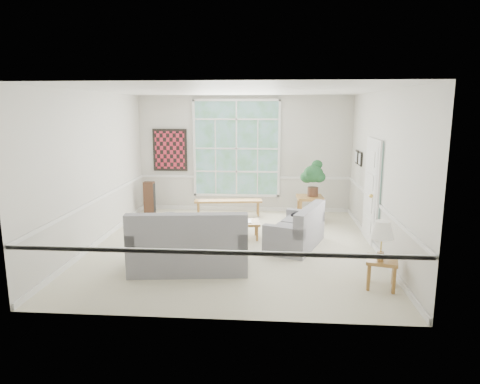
# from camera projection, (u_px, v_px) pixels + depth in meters

# --- Properties ---
(floor) EXTENTS (5.50, 6.00, 0.01)m
(floor) POSITION_uv_depth(u_px,v_px,m) (234.00, 246.00, 8.47)
(floor) COLOR beige
(floor) RESTS_ON ground
(ceiling) EXTENTS (5.50, 6.00, 0.02)m
(ceiling) POSITION_uv_depth(u_px,v_px,m) (234.00, 91.00, 7.89)
(ceiling) COLOR white
(ceiling) RESTS_ON ground
(wall_back) EXTENTS (5.50, 0.02, 3.00)m
(wall_back) POSITION_uv_depth(u_px,v_px,m) (244.00, 154.00, 11.11)
(wall_back) COLOR silver
(wall_back) RESTS_ON ground
(wall_front) EXTENTS (5.50, 0.02, 3.00)m
(wall_front) POSITION_uv_depth(u_px,v_px,m) (212.00, 206.00, 5.24)
(wall_front) COLOR silver
(wall_front) RESTS_ON ground
(wall_left) EXTENTS (0.02, 6.00, 3.00)m
(wall_left) POSITION_uv_depth(u_px,v_px,m) (95.00, 169.00, 8.38)
(wall_left) COLOR silver
(wall_left) RESTS_ON ground
(wall_right) EXTENTS (0.02, 6.00, 3.00)m
(wall_right) POSITION_uv_depth(u_px,v_px,m) (381.00, 173.00, 7.97)
(wall_right) COLOR silver
(wall_right) RESTS_ON ground
(window_back) EXTENTS (2.30, 0.08, 2.40)m
(window_back) POSITION_uv_depth(u_px,v_px,m) (236.00, 149.00, 11.06)
(window_back) COLOR white
(window_back) RESTS_ON wall_back
(entry_door) EXTENTS (0.08, 0.90, 2.10)m
(entry_door) POSITION_uv_depth(u_px,v_px,m) (370.00, 190.00, 8.65)
(entry_door) COLOR white
(entry_door) RESTS_ON floor
(door_sidelight) EXTENTS (0.08, 0.26, 1.90)m
(door_sidelight) POSITION_uv_depth(u_px,v_px,m) (378.00, 191.00, 8.02)
(door_sidelight) COLOR white
(door_sidelight) RESTS_ON wall_right
(wall_art) EXTENTS (0.90, 0.06, 1.10)m
(wall_art) POSITION_uv_depth(u_px,v_px,m) (170.00, 150.00, 11.19)
(wall_art) COLOR maroon
(wall_art) RESTS_ON wall_back
(wall_frame_near) EXTENTS (0.04, 0.26, 0.32)m
(wall_frame_near) POSITION_uv_depth(u_px,v_px,m) (360.00, 159.00, 9.68)
(wall_frame_near) COLOR black
(wall_frame_near) RESTS_ON wall_right
(wall_frame_far) EXTENTS (0.04, 0.26, 0.32)m
(wall_frame_far) POSITION_uv_depth(u_px,v_px,m) (356.00, 157.00, 10.07)
(wall_frame_far) COLOR black
(wall_frame_far) RESTS_ON wall_right
(loveseat_right) EXTENTS (1.28, 1.70, 0.82)m
(loveseat_right) POSITION_uv_depth(u_px,v_px,m) (295.00, 226.00, 8.37)
(loveseat_right) COLOR gray
(loveseat_right) RESTS_ON floor
(loveseat_front) EXTENTS (2.04, 1.21, 1.05)m
(loveseat_front) POSITION_uv_depth(u_px,v_px,m) (189.00, 238.00, 7.20)
(loveseat_front) COLOR gray
(loveseat_front) RESTS_ON floor
(coffee_table) EXTENTS (1.02, 0.63, 0.36)m
(coffee_table) POSITION_uv_depth(u_px,v_px,m) (236.00, 230.00, 8.93)
(coffee_table) COLOR olive
(coffee_table) RESTS_ON floor
(pewter_bowl) EXTENTS (0.40, 0.40, 0.08)m
(pewter_bowl) POSITION_uv_depth(u_px,v_px,m) (236.00, 220.00, 8.84)
(pewter_bowl) COLOR #A0A0A5
(pewter_bowl) RESTS_ON coffee_table
(window_bench) EXTENTS (1.72, 0.53, 0.40)m
(window_bench) POSITION_uv_depth(u_px,v_px,m) (228.00, 208.00, 10.82)
(window_bench) COLOR olive
(window_bench) RESTS_ON floor
(end_table) EXTENTS (0.64, 0.64, 0.61)m
(end_table) POSITION_uv_depth(u_px,v_px,m) (310.00, 209.00, 10.27)
(end_table) COLOR olive
(end_table) RESTS_ON floor
(houseplant) EXTENTS (0.64, 0.64, 0.88)m
(houseplant) POSITION_uv_depth(u_px,v_px,m) (313.00, 178.00, 10.14)
(houseplant) COLOR #1D4D27
(houseplant) RESTS_ON end_table
(side_table) EXTENTS (0.55, 0.55, 0.46)m
(side_table) POSITION_uv_depth(u_px,v_px,m) (381.00, 273.00, 6.47)
(side_table) COLOR olive
(side_table) RESTS_ON floor
(table_lamp) EXTENTS (0.38, 0.38, 0.60)m
(table_lamp) POSITION_uv_depth(u_px,v_px,m) (381.00, 241.00, 6.29)
(table_lamp) COLOR silver
(table_lamp) RESTS_ON side_table
(pet_bed) EXTENTS (0.57, 0.57, 0.14)m
(pet_bed) POSITION_uv_depth(u_px,v_px,m) (168.00, 217.00, 10.46)
(pet_bed) COLOR slate
(pet_bed) RESTS_ON floor
(floor_speaker) EXTENTS (0.26, 0.21, 0.84)m
(floor_speaker) POSITION_uv_depth(u_px,v_px,m) (149.00, 198.00, 10.95)
(floor_speaker) COLOR #412719
(floor_speaker) RESTS_ON floor
(cat) EXTENTS (0.40, 0.33, 0.16)m
(cat) POSITION_uv_depth(u_px,v_px,m) (299.00, 215.00, 8.87)
(cat) COLOR black
(cat) RESTS_ON loveseat_right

